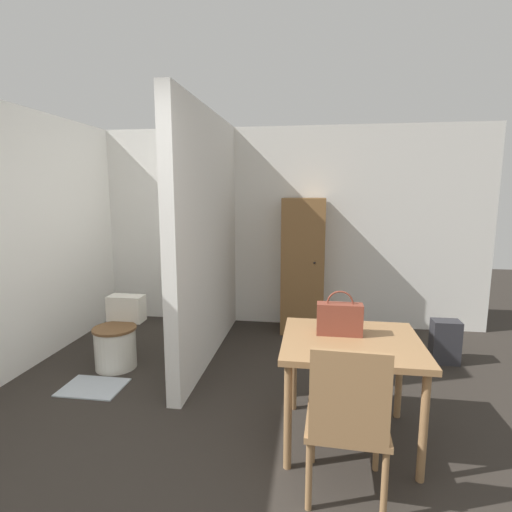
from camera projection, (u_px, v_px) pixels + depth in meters
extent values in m
cube|color=white|center=(271.00, 228.00, 5.14)|extent=(5.34, 0.12, 2.50)
cube|color=white|center=(3.00, 243.00, 3.60)|extent=(0.12, 4.69, 2.50)
cube|color=white|center=(208.00, 237.00, 4.07)|extent=(0.12, 2.23, 2.50)
cube|color=#997047|center=(351.00, 342.00, 2.67)|extent=(0.92, 0.81, 0.04)
cylinder|color=#997047|center=(288.00, 416.00, 2.45)|extent=(0.05, 0.05, 0.69)
cylinder|color=#997047|center=(424.00, 428.00, 2.34)|extent=(0.05, 0.05, 0.69)
cylinder|color=#997047|center=(294.00, 368.00, 3.13)|extent=(0.05, 0.05, 0.69)
cylinder|color=#997047|center=(399.00, 374.00, 3.02)|extent=(0.05, 0.05, 0.69)
cube|color=#997047|center=(346.00, 422.00, 2.27)|extent=(0.47, 0.47, 0.04)
cube|color=#997047|center=(350.00, 397.00, 2.02)|extent=(0.41, 0.05, 0.49)
cylinder|color=#997047|center=(313.00, 433.00, 2.53)|extent=(0.04, 0.04, 0.40)
cylinder|color=#997047|center=(377.00, 440.00, 2.46)|extent=(0.04, 0.04, 0.40)
cylinder|color=#997047|center=(309.00, 476.00, 2.15)|extent=(0.04, 0.04, 0.40)
cylinder|color=#997047|center=(384.00, 486.00, 2.08)|extent=(0.04, 0.04, 0.40)
cylinder|color=silver|center=(116.00, 349.00, 3.90)|extent=(0.39, 0.39, 0.39)
cylinder|color=brown|center=(114.00, 329.00, 3.87)|extent=(0.42, 0.42, 0.02)
cube|color=silver|center=(126.00, 308.00, 4.11)|extent=(0.36, 0.18, 0.27)
cube|color=brown|center=(340.00, 319.00, 2.75)|extent=(0.31, 0.11, 0.22)
torus|color=brown|center=(340.00, 304.00, 2.73)|extent=(0.18, 0.01, 0.18)
cube|color=brown|center=(303.00, 266.00, 4.85)|extent=(0.51, 0.45, 1.63)
sphere|color=black|center=(315.00, 263.00, 4.59)|extent=(0.02, 0.02, 0.02)
cube|color=#B2BCC6|center=(93.00, 387.00, 3.52)|extent=(0.53, 0.39, 0.01)
cube|color=#2D2D33|center=(445.00, 342.00, 4.01)|extent=(0.27, 0.19, 0.44)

